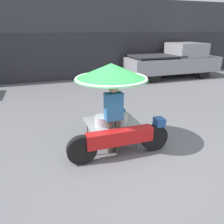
% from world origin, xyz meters
% --- Properties ---
extents(ground_plane, '(36.00, 36.00, 0.00)m').
position_xyz_m(ground_plane, '(0.00, 0.00, 0.00)').
color(ground_plane, slate).
extents(shopfront_building, '(28.00, 2.06, 4.20)m').
position_xyz_m(shopfront_building, '(0.00, 9.28, 2.09)').
color(shopfront_building, '#38383D').
rests_on(shopfront_building, ground).
extents(vendor_motorcycle_cart, '(2.31, 1.63, 1.96)m').
position_xyz_m(vendor_motorcycle_cart, '(-0.13, 0.61, 1.43)').
color(vendor_motorcycle_cart, black).
rests_on(vendor_motorcycle_cart, ground).
extents(vendor_person, '(0.38, 0.22, 1.61)m').
position_xyz_m(vendor_person, '(-0.20, 0.36, 0.90)').
color(vendor_person, '#4C473D').
rests_on(vendor_person, ground).
extents(pickup_truck, '(5.29, 1.92, 1.91)m').
position_xyz_m(pickup_truck, '(5.81, 7.03, 0.92)').
color(pickup_truck, black).
rests_on(pickup_truck, ground).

